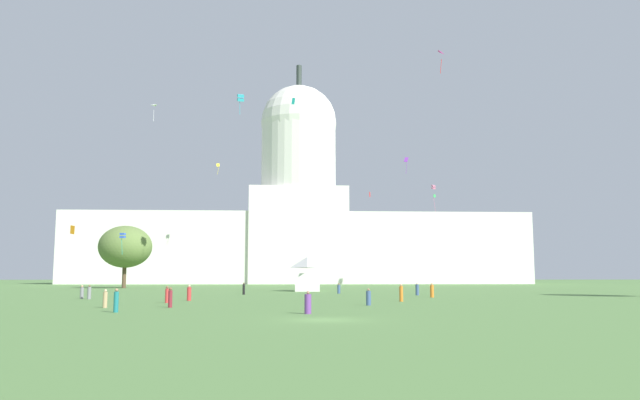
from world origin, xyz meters
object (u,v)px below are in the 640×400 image
object	(u,v)px
person_tan_mid_left	(105,299)
kite_blue_low	(123,236)
person_maroon_near_tent	(170,298)
kite_violet_mid	(406,161)
kite_magenta_mid	(438,55)
kite_red_mid	(370,195)
kite_pink_mid	(433,187)
kite_orange_low	(72,230)
person_grey_front_center	(82,292)
person_orange_mid_center	(401,293)
capitol_building	(298,221)
person_red_front_left	(189,294)
person_denim_lawn_far_right	(417,290)
event_tent	(308,274)
person_red_front_right	(167,295)
kite_cyan_mid	(241,98)
person_teal_back_center	(116,301)
person_black_edge_west	(244,289)
person_orange_deep_crowd	(432,291)
tree_west_mid	(125,247)
kite_green_mid	(435,199)
person_denim_aisle_center	(339,289)
kite_turquoise_high	(293,101)
kite_yellow_mid	(218,166)
person_denim_back_right	(369,298)
person_purple_edge_east	(308,304)
kite_white_high	(155,109)

from	to	relation	value
person_tan_mid_left	kite_blue_low	distance (m)	73.49
person_maroon_near_tent	kite_violet_mid	world-z (taller)	kite_violet_mid
kite_magenta_mid	kite_red_mid	bearing A→B (deg)	-141.44
kite_pink_mid	kite_orange_low	xyz separation A→B (m)	(-72.86, -66.08, -16.80)
person_grey_front_center	person_orange_mid_center	world-z (taller)	person_orange_mid_center
capitol_building	person_red_front_left	world-z (taller)	capitol_building
person_denim_lawn_far_right	kite_orange_low	world-z (taller)	kite_orange_low
event_tent	kite_blue_low	size ratio (longest dim) A/B	1.66
capitol_building	kite_violet_mid	distance (m)	66.70
person_red_front_right	kite_cyan_mid	bearing A→B (deg)	163.99
person_grey_front_center	person_denim_lawn_far_right	bearing A→B (deg)	96.72
kite_orange_low	kite_blue_low	bearing A→B (deg)	139.74
person_denim_lawn_far_right	person_tan_mid_left	distance (m)	43.85
person_teal_back_center	kite_pink_mid	size ratio (longest dim) A/B	1.27
capitol_building	person_red_front_left	bearing A→B (deg)	-95.67
event_tent	person_black_edge_west	world-z (taller)	event_tent
person_orange_deep_crowd	person_tan_mid_left	world-z (taller)	person_orange_deep_crowd
tree_west_mid	kite_cyan_mid	world-z (taller)	kite_cyan_mid
tree_west_mid	kite_green_mid	xyz separation A→B (m)	(69.20, 11.61, 11.99)
capitol_building	person_orange_mid_center	world-z (taller)	capitol_building
person_orange_deep_crowd	kite_green_mid	size ratio (longest dim) A/B	0.40
person_red_front_left	kite_cyan_mid	bearing A→B (deg)	31.94
person_denim_aisle_center	kite_magenta_mid	xyz separation A→B (m)	(13.94, -5.79, 33.26)
person_tan_mid_left	kite_turquoise_high	xyz separation A→B (m)	(15.69, 87.47, 41.67)
kite_red_mid	kite_yellow_mid	xyz separation A→B (m)	(-40.13, 19.00, 10.28)
capitol_building	person_orange_mid_center	size ratio (longest dim) A/B	85.27
person_denim_back_right	kite_blue_low	world-z (taller)	kite_blue_low
kite_red_mid	kite_pink_mid	size ratio (longest dim) A/B	1.02
kite_orange_low	person_purple_edge_east	bearing A→B (deg)	-4.65
kite_white_high	person_teal_back_center	bearing A→B (deg)	123.58
person_red_front_right	kite_pink_mid	distance (m)	118.84
person_black_edge_west	person_red_front_left	bearing A→B (deg)	83.19
person_purple_edge_east	person_maroon_near_tent	bearing A→B (deg)	-161.33
tree_west_mid	person_purple_edge_east	xyz separation A→B (m)	(35.55, -91.06, -7.97)
kite_orange_low	kite_green_mid	distance (m)	83.53
person_black_edge_west	event_tent	bearing A→B (deg)	-111.73
person_orange_mid_center	kite_orange_low	xyz separation A→B (m)	(-44.68, 36.35, 8.85)
person_black_edge_west	kite_orange_low	world-z (taller)	kite_orange_low
kite_blue_low	kite_orange_low	size ratio (longest dim) A/B	2.97
kite_magenta_mid	tree_west_mid	bearing A→B (deg)	-93.26
kite_red_mid	kite_yellow_mid	size ratio (longest dim) A/B	0.42
person_denim_aisle_center	kite_green_mid	bearing A→B (deg)	7.98
person_tan_mid_left	person_orange_mid_center	bearing A→B (deg)	-89.75
kite_green_mid	kite_pink_mid	bearing A→B (deg)	-79.89
capitol_building	person_teal_back_center	world-z (taller)	capitol_building
tree_west_mid	person_teal_back_center	xyz separation A→B (m)	(22.26, -88.62, -7.88)
kite_violet_mid	person_teal_back_center	bearing A→B (deg)	-39.00
kite_magenta_mid	kite_green_mid	bearing A→B (deg)	-154.79
person_tan_mid_left	kite_yellow_mid	size ratio (longest dim) A/B	0.46
person_denim_lawn_far_right	kite_pink_mid	xyz separation A→B (m)	(22.43, 82.81, 25.71)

